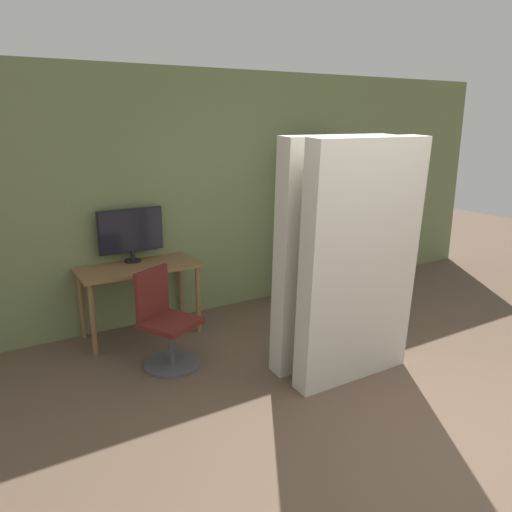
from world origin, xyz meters
name	(u,v)px	position (x,y,z in m)	size (l,w,h in m)	color
ground_plane	(478,463)	(0.00, 0.00, 0.00)	(16.00, 16.00, 0.00)	brown
wall_back	(228,193)	(0.00, 3.43, 1.35)	(8.00, 0.06, 2.70)	#6B7A4C
desk	(139,276)	(-1.21, 3.11, 0.64)	(1.20, 0.59, 0.75)	brown
monitor	(131,232)	(-1.20, 3.30, 1.06)	(0.67, 0.17, 0.56)	black
office_chair	(166,328)	(-1.22, 2.36, 0.35)	(0.59, 0.59, 0.89)	#4C4C51
bookshelf	(304,225)	(0.98, 3.26, 0.91)	(0.72, 0.35, 1.90)	black
mattress_near	(361,264)	(0.08, 1.28, 1.03)	(1.12, 0.28, 2.05)	beige
mattress_far	(332,255)	(0.08, 1.64, 1.03)	(1.12, 0.28, 2.05)	beige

